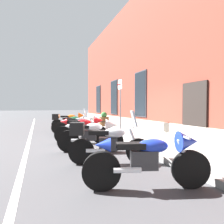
{
  "coord_description": "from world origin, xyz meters",
  "views": [
    {
      "loc": [
        6.95,
        -2.86,
        1.4
      ],
      "look_at": [
        0.1,
        -0.09,
        1.19
      ],
      "focal_mm": 29.52,
      "sensor_mm": 36.0,
      "label": 1
    }
  ],
  "objects_px": {
    "motorcycle_blue_sport": "(152,157)",
    "parking_sign": "(120,99)",
    "motorcycle_silver_touring": "(106,142)",
    "motorcycle_grey_naked": "(79,127)",
    "motorcycle_red_sport": "(83,128)",
    "barrel_planter": "(104,120)",
    "motorcycle_white_sport": "(93,134)",
    "motorcycle_green_touring": "(70,123)",
    "motorcycle_orange_sport": "(71,121)"
  },
  "relations": [
    {
      "from": "motorcycle_orange_sport",
      "to": "motorcycle_green_touring",
      "type": "relative_size",
      "value": 0.95
    },
    {
      "from": "motorcycle_white_sport",
      "to": "parking_sign",
      "type": "distance_m",
      "value": 3.25
    },
    {
      "from": "motorcycle_orange_sport",
      "to": "motorcycle_green_touring",
      "type": "bearing_deg",
      "value": -10.64
    },
    {
      "from": "motorcycle_red_sport",
      "to": "motorcycle_orange_sport",
      "type": "bearing_deg",
      "value": 176.9
    },
    {
      "from": "motorcycle_white_sport",
      "to": "motorcycle_blue_sport",
      "type": "height_order",
      "value": "motorcycle_white_sport"
    },
    {
      "from": "motorcycle_orange_sport",
      "to": "barrel_planter",
      "type": "bearing_deg",
      "value": 98.09
    },
    {
      "from": "motorcycle_grey_naked",
      "to": "parking_sign",
      "type": "xyz_separation_m",
      "value": [
        0.67,
        1.81,
        1.3
      ]
    },
    {
      "from": "motorcycle_green_touring",
      "to": "motorcycle_orange_sport",
      "type": "bearing_deg",
      "value": 169.36
    },
    {
      "from": "motorcycle_silver_touring",
      "to": "motorcycle_green_touring",
      "type": "bearing_deg",
      "value": 179.34
    },
    {
      "from": "motorcycle_orange_sport",
      "to": "motorcycle_grey_naked",
      "type": "height_order",
      "value": "motorcycle_orange_sport"
    },
    {
      "from": "motorcycle_red_sport",
      "to": "motorcycle_green_touring",
      "type": "bearing_deg",
      "value": -179.23
    },
    {
      "from": "motorcycle_orange_sport",
      "to": "parking_sign",
      "type": "relative_size",
      "value": 0.81
    },
    {
      "from": "motorcycle_green_touring",
      "to": "motorcycle_red_sport",
      "type": "height_order",
      "value": "motorcycle_green_touring"
    },
    {
      "from": "motorcycle_silver_touring",
      "to": "parking_sign",
      "type": "bearing_deg",
      "value": 150.46
    },
    {
      "from": "motorcycle_blue_sport",
      "to": "parking_sign",
      "type": "xyz_separation_m",
      "value": [
        -5.15,
        1.77,
        1.24
      ]
    },
    {
      "from": "motorcycle_green_touring",
      "to": "motorcycle_red_sport",
      "type": "relative_size",
      "value": 1.09
    },
    {
      "from": "motorcycle_blue_sport",
      "to": "barrel_planter",
      "type": "distance_m",
      "value": 9.2
    },
    {
      "from": "motorcycle_orange_sport",
      "to": "motorcycle_red_sport",
      "type": "height_order",
      "value": "motorcycle_red_sport"
    },
    {
      "from": "motorcycle_orange_sport",
      "to": "motorcycle_grey_naked",
      "type": "bearing_deg",
      "value": -2.37
    },
    {
      "from": "motorcycle_white_sport",
      "to": "parking_sign",
      "type": "height_order",
      "value": "parking_sign"
    },
    {
      "from": "motorcycle_silver_touring",
      "to": "motorcycle_red_sport",
      "type": "bearing_deg",
      "value": 177.89
    },
    {
      "from": "motorcycle_red_sport",
      "to": "barrel_planter",
      "type": "distance_m",
      "value": 5.18
    },
    {
      "from": "motorcycle_blue_sport",
      "to": "motorcycle_silver_touring",
      "type": "bearing_deg",
      "value": -170.81
    },
    {
      "from": "motorcycle_orange_sport",
      "to": "barrel_planter",
      "type": "distance_m",
      "value": 2.25
    },
    {
      "from": "motorcycle_grey_naked",
      "to": "motorcycle_red_sport",
      "type": "xyz_separation_m",
      "value": [
        1.46,
        -0.11,
        0.08
      ]
    },
    {
      "from": "motorcycle_grey_naked",
      "to": "motorcycle_silver_touring",
      "type": "bearing_deg",
      "value": -2.93
    },
    {
      "from": "motorcycle_orange_sport",
      "to": "barrel_planter",
      "type": "relative_size",
      "value": 2.24
    },
    {
      "from": "motorcycle_red_sport",
      "to": "parking_sign",
      "type": "xyz_separation_m",
      "value": [
        -0.8,
        1.92,
        1.21
      ]
    },
    {
      "from": "motorcycle_red_sport",
      "to": "parking_sign",
      "type": "distance_m",
      "value": 2.41
    },
    {
      "from": "motorcycle_green_touring",
      "to": "motorcycle_silver_touring",
      "type": "bearing_deg",
      "value": -0.66
    },
    {
      "from": "motorcycle_orange_sport",
      "to": "motorcycle_grey_naked",
      "type": "distance_m",
      "value": 2.78
    },
    {
      "from": "motorcycle_silver_touring",
      "to": "parking_sign",
      "type": "distance_m",
      "value": 4.28
    },
    {
      "from": "motorcycle_grey_naked",
      "to": "motorcycle_white_sport",
      "type": "bearing_deg",
      "value": -3.16
    },
    {
      "from": "motorcycle_red_sport",
      "to": "motorcycle_blue_sport",
      "type": "height_order",
      "value": "motorcycle_red_sport"
    },
    {
      "from": "motorcycle_grey_naked",
      "to": "motorcycle_orange_sport",
      "type": "bearing_deg",
      "value": 177.63
    },
    {
      "from": "motorcycle_grey_naked",
      "to": "motorcycle_white_sport",
      "type": "relative_size",
      "value": 1.1
    },
    {
      "from": "motorcycle_orange_sport",
      "to": "motorcycle_silver_touring",
      "type": "xyz_separation_m",
      "value": [
        7.01,
        -0.33,
        -0.02
      ]
    },
    {
      "from": "motorcycle_grey_naked",
      "to": "barrel_planter",
      "type": "bearing_deg",
      "value": 142.81
    },
    {
      "from": "motorcycle_red_sport",
      "to": "motorcycle_silver_touring",
      "type": "xyz_separation_m",
      "value": [
        2.77,
        -0.1,
        -0.02
      ]
    },
    {
      "from": "motorcycle_white_sport",
      "to": "motorcycle_grey_naked",
      "type": "bearing_deg",
      "value": 176.84
    },
    {
      "from": "motorcycle_orange_sport",
      "to": "motorcycle_blue_sport",
      "type": "relative_size",
      "value": 0.97
    },
    {
      "from": "motorcycle_orange_sport",
      "to": "motorcycle_silver_touring",
      "type": "height_order",
      "value": "motorcycle_silver_touring"
    },
    {
      "from": "motorcycle_blue_sport",
      "to": "motorcycle_grey_naked",
      "type": "bearing_deg",
      "value": -179.61
    },
    {
      "from": "motorcycle_green_touring",
      "to": "barrel_planter",
      "type": "distance_m",
      "value": 3.04
    },
    {
      "from": "barrel_planter",
      "to": "motorcycle_white_sport",
      "type": "bearing_deg",
      "value": -22.57
    },
    {
      "from": "motorcycle_silver_touring",
      "to": "barrel_planter",
      "type": "xyz_separation_m",
      "value": [
        -7.33,
        2.56,
        -0.03
      ]
    },
    {
      "from": "motorcycle_silver_touring",
      "to": "motorcycle_blue_sport",
      "type": "xyz_separation_m",
      "value": [
        1.58,
        0.26,
        -0.0
      ]
    },
    {
      "from": "motorcycle_orange_sport",
      "to": "motorcycle_white_sport",
      "type": "height_order",
      "value": "motorcycle_orange_sport"
    },
    {
      "from": "motorcycle_red_sport",
      "to": "motorcycle_silver_touring",
      "type": "bearing_deg",
      "value": -2.11
    },
    {
      "from": "motorcycle_red_sport",
      "to": "motorcycle_white_sport",
      "type": "height_order",
      "value": "motorcycle_red_sport"
    }
  ]
}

